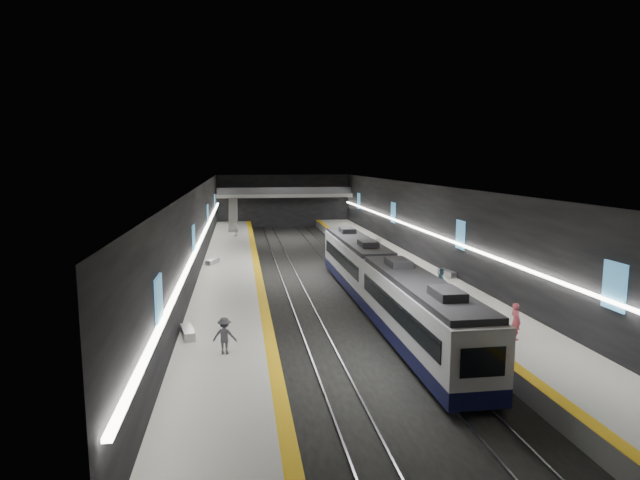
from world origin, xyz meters
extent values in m
plane|color=black|center=(0.00, 0.00, 0.00)|extent=(70.00, 70.00, 0.00)
cube|color=beige|center=(0.00, 0.00, 8.00)|extent=(20.00, 70.00, 0.04)
cube|color=black|center=(-10.00, 0.00, 4.00)|extent=(0.04, 70.00, 8.00)
cube|color=black|center=(10.00, 0.00, 4.00)|extent=(0.04, 70.00, 8.00)
cube|color=black|center=(0.00, 35.00, 4.00)|extent=(20.00, 0.04, 8.00)
cube|color=black|center=(0.00, -35.00, 4.00)|extent=(20.00, 0.04, 8.00)
cube|color=slate|center=(-7.50, 0.00, 0.50)|extent=(5.00, 70.00, 1.00)
cube|color=#B5B5B0|center=(-7.50, 0.00, 1.01)|extent=(5.00, 70.00, 0.02)
cube|color=#ECB00C|center=(-5.30, 0.00, 1.02)|extent=(0.60, 70.00, 0.02)
cube|color=slate|center=(7.50, 0.00, 0.50)|extent=(5.00, 70.00, 1.00)
cube|color=#B5B5B0|center=(7.50, 0.00, 1.01)|extent=(5.00, 70.00, 0.02)
cube|color=#ECB00C|center=(5.30, 0.00, 1.02)|extent=(0.60, 70.00, 0.02)
cube|color=gray|center=(-3.22, 0.00, 0.06)|extent=(0.08, 70.00, 0.12)
cube|color=gray|center=(-1.78, 0.00, 0.06)|extent=(0.08, 70.00, 0.12)
cube|color=gray|center=(1.78, 0.00, 0.06)|extent=(0.08, 70.00, 0.12)
cube|color=gray|center=(3.22, 0.00, 0.06)|extent=(0.08, 70.00, 0.12)
cube|color=#0F1138|center=(2.50, -20.09, 0.75)|extent=(2.65, 15.00, 0.80)
cube|color=silver|center=(2.50, -20.09, 2.40)|extent=(2.65, 15.00, 2.50)
cube|color=black|center=(2.50, -20.09, 3.80)|extent=(2.44, 14.25, 0.30)
cube|color=black|center=(2.50, -20.09, 2.45)|extent=(2.69, 13.20, 1.00)
cube|color=black|center=(2.50, -27.61, 2.35)|extent=(1.85, 0.05, 1.20)
cube|color=#0F1138|center=(2.50, -5.09, 0.75)|extent=(2.65, 15.00, 0.80)
cube|color=silver|center=(2.50, -5.09, 2.40)|extent=(2.65, 15.00, 2.50)
cube|color=black|center=(2.50, -5.09, 3.80)|extent=(2.44, 14.25, 0.30)
cube|color=black|center=(2.50, -5.09, 2.45)|extent=(2.69, 13.20, 1.00)
cube|color=black|center=(2.50, -12.61, 2.35)|extent=(1.85, 0.05, 1.20)
cube|color=#408DC1|center=(-9.92, -25.00, 4.50)|extent=(0.10, 1.50, 2.20)
cube|color=#408DC1|center=(-9.92, -8.00, 4.50)|extent=(0.10, 1.50, 2.20)
cube|color=#408DC1|center=(-9.92, 10.00, 4.50)|extent=(0.10, 1.50, 2.20)
cube|color=#408DC1|center=(-9.92, 27.00, 4.50)|extent=(0.10, 1.50, 2.20)
cube|color=#408DC1|center=(9.92, -25.00, 4.50)|extent=(0.10, 1.50, 2.20)
cube|color=#408DC1|center=(9.92, -8.00, 4.50)|extent=(0.10, 1.50, 2.20)
cube|color=#408DC1|center=(9.92, 10.00, 4.50)|extent=(0.10, 1.50, 2.20)
cube|color=#408DC1|center=(9.92, 27.00, 4.50)|extent=(0.10, 1.50, 2.20)
cube|color=white|center=(-9.80, 0.00, 3.80)|extent=(0.25, 68.60, 0.12)
cube|color=white|center=(9.80, 0.00, 3.80)|extent=(0.25, 68.60, 0.12)
cube|color=gray|center=(0.00, 33.00, 5.00)|extent=(20.00, 3.00, 0.50)
cube|color=#47474C|center=(0.00, 31.55, 5.75)|extent=(19.60, 0.08, 1.00)
cube|color=#99999E|center=(-7.50, 26.00, 2.90)|extent=(1.20, 7.50, 3.92)
cube|color=#99999E|center=(-9.50, -18.72, 1.24)|extent=(0.95, 2.02, 0.48)
cube|color=#99999E|center=(-9.14, 1.32, 1.21)|extent=(1.18, 1.80, 0.43)
cube|color=#99999E|center=(9.50, -6.67, 1.24)|extent=(0.89, 2.00, 0.47)
cube|color=#99999E|center=(8.97, 12.49, 1.20)|extent=(0.79, 1.69, 0.40)
imported|color=#B64451|center=(7.14, -21.63, 1.96)|extent=(0.49, 0.72, 1.91)
imported|color=teal|center=(7.32, -11.09, 1.79)|extent=(0.87, 0.95, 1.57)
imported|color=beige|center=(-7.13, 18.77, 1.97)|extent=(0.85, 1.23, 1.95)
imported|color=#3E3D44|center=(-7.52, -21.51, 1.89)|extent=(1.26, 0.89, 1.77)
camera|label=1|loc=(-6.72, -46.19, 10.08)|focal=30.00mm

